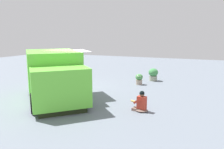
{
  "coord_description": "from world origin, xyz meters",
  "views": [
    {
      "loc": [
        10.0,
        6.64,
        2.98
      ],
      "look_at": [
        -0.88,
        1.79,
        0.87
      ],
      "focal_mm": 35.14,
      "sensor_mm": 36.0,
      "label": 1
    }
  ],
  "objects_px": {
    "plaza_bench": "(61,72)",
    "planter_flowering_far": "(139,79)",
    "person_customer": "(141,103)",
    "planter_flowering_near": "(153,74)",
    "food_truck": "(55,77)"
  },
  "relations": [
    {
      "from": "food_truck",
      "to": "plaza_bench",
      "type": "relative_size",
      "value": 2.77
    },
    {
      "from": "food_truck",
      "to": "planter_flowering_far",
      "type": "bearing_deg",
      "value": 150.23
    },
    {
      "from": "person_customer",
      "to": "planter_flowering_near",
      "type": "bearing_deg",
      "value": -170.91
    },
    {
      "from": "plaza_bench",
      "to": "person_customer",
      "type": "bearing_deg",
      "value": 57.55
    },
    {
      "from": "person_customer",
      "to": "planter_flowering_near",
      "type": "distance_m",
      "value": 6.25
    },
    {
      "from": "person_customer",
      "to": "planter_flowering_far",
      "type": "relative_size",
      "value": 1.27
    },
    {
      "from": "planter_flowering_near",
      "to": "planter_flowering_far",
      "type": "bearing_deg",
      "value": -19.17
    },
    {
      "from": "planter_flowering_far",
      "to": "planter_flowering_near",
      "type": "bearing_deg",
      "value": 160.83
    },
    {
      "from": "person_customer",
      "to": "planter_flowering_far",
      "type": "xyz_separation_m",
      "value": [
        -4.67,
        -1.51,
        0.03
      ]
    },
    {
      "from": "plaza_bench",
      "to": "planter_flowering_far",
      "type": "bearing_deg",
      "value": 89.8
    },
    {
      "from": "person_customer",
      "to": "planter_flowering_near",
      "type": "relative_size",
      "value": 1.0
    },
    {
      "from": "food_truck",
      "to": "planter_flowering_near",
      "type": "relative_size",
      "value": 5.87
    },
    {
      "from": "person_customer",
      "to": "planter_flowering_near",
      "type": "xyz_separation_m",
      "value": [
        -6.17,
        -0.99,
        0.12
      ]
    },
    {
      "from": "food_truck",
      "to": "plaza_bench",
      "type": "xyz_separation_m",
      "value": [
        -4.72,
        -3.18,
        -0.69
      ]
    },
    {
      "from": "person_customer",
      "to": "food_truck",
      "type": "bearing_deg",
      "value": -89.58
    }
  ]
}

